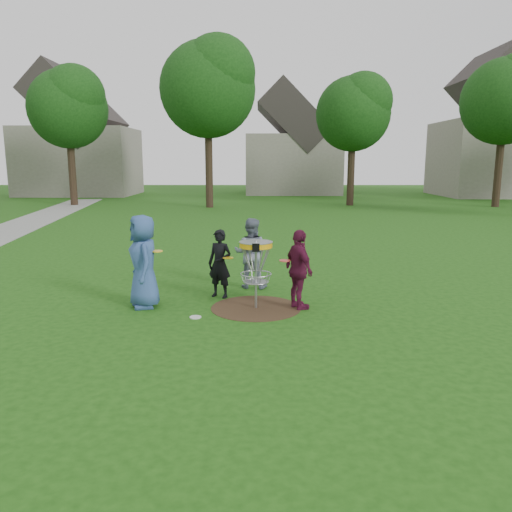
{
  "coord_description": "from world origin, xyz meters",
  "views": [
    {
      "loc": [
        0.05,
        -9.58,
        2.91
      ],
      "look_at": [
        0.0,
        0.3,
        1.0
      ],
      "focal_mm": 35.0,
      "sensor_mm": 36.0,
      "label": 1
    }
  ],
  "objects_px": {
    "player_blue": "(144,261)",
    "disc_golf_basket": "(256,258)",
    "player_grey": "(251,253)",
    "player_maroon": "(299,270)",
    "player_black": "(220,264)"
  },
  "relations": [
    {
      "from": "player_grey",
      "to": "disc_golf_basket",
      "type": "bearing_deg",
      "value": 106.63
    },
    {
      "from": "player_black",
      "to": "player_maroon",
      "type": "bearing_deg",
      "value": -3.13
    },
    {
      "from": "player_grey",
      "to": "disc_golf_basket",
      "type": "distance_m",
      "value": 1.66
    },
    {
      "from": "player_grey",
      "to": "player_maroon",
      "type": "bearing_deg",
      "value": 132.4
    },
    {
      "from": "player_black",
      "to": "disc_golf_basket",
      "type": "bearing_deg",
      "value": -22.19
    },
    {
      "from": "player_blue",
      "to": "disc_golf_basket",
      "type": "bearing_deg",
      "value": 65.81
    },
    {
      "from": "player_grey",
      "to": "player_maroon",
      "type": "distance_m",
      "value": 1.93
    },
    {
      "from": "player_black",
      "to": "disc_golf_basket",
      "type": "height_order",
      "value": "player_black"
    },
    {
      "from": "player_black",
      "to": "disc_golf_basket",
      "type": "relative_size",
      "value": 1.06
    },
    {
      "from": "player_blue",
      "to": "player_grey",
      "type": "xyz_separation_m",
      "value": [
        2.1,
        1.56,
        -0.12
      ]
    },
    {
      "from": "player_grey",
      "to": "disc_golf_basket",
      "type": "relative_size",
      "value": 1.17
    },
    {
      "from": "player_maroon",
      "to": "disc_golf_basket",
      "type": "relative_size",
      "value": 1.15
    },
    {
      "from": "player_blue",
      "to": "disc_golf_basket",
      "type": "distance_m",
      "value": 2.23
    },
    {
      "from": "player_black",
      "to": "player_grey",
      "type": "relative_size",
      "value": 0.91
    },
    {
      "from": "player_blue",
      "to": "player_maroon",
      "type": "bearing_deg",
      "value": 65.95
    }
  ]
}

